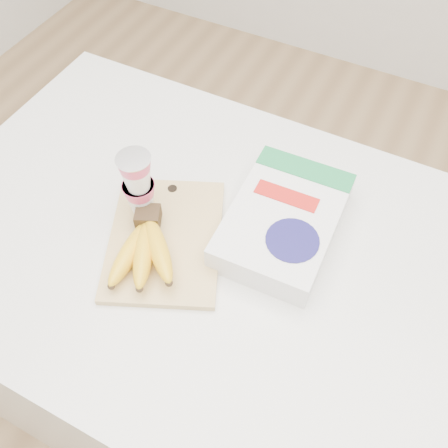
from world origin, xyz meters
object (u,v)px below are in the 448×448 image
object	(u,v)px
bananas	(144,248)
yogurt_stack	(138,183)
table	(214,337)
cereal_box	(283,221)
cutting_board	(165,239)

from	to	relation	value
bananas	yogurt_stack	bearing A→B (deg)	125.00
yogurt_stack	table	bearing A→B (deg)	-0.50
yogurt_stack	cereal_box	size ratio (longest dim) A/B	0.51
cutting_board	cereal_box	bearing A→B (deg)	9.71
table	yogurt_stack	distance (m)	0.58
cereal_box	cutting_board	bearing A→B (deg)	-148.66
bananas	yogurt_stack	world-z (taller)	yogurt_stack
bananas	yogurt_stack	xyz separation A→B (m)	(-0.06, 0.09, 0.06)
cutting_board	cereal_box	world-z (taller)	cereal_box
cereal_box	yogurt_stack	bearing A→B (deg)	-163.27
yogurt_stack	cereal_box	xyz separation A→B (m)	(0.27, 0.09, -0.07)
bananas	yogurt_stack	distance (m)	0.12
table	cereal_box	distance (m)	0.51
table	bananas	xyz separation A→B (m)	(-0.09, -0.09, 0.50)
table	yogurt_stack	world-z (taller)	yogurt_stack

